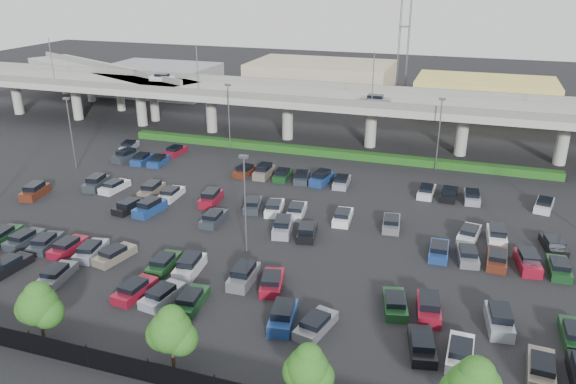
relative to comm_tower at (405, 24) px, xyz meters
The scene contains 10 objects.
ground 75.73m from the comm_tower, 93.09° to the right, with size 280.00×280.00×0.00m, color black.
overpass 43.10m from the comm_tower, 95.68° to the right, with size 150.00×13.00×15.80m.
on_ramp 64.67m from the comm_tower, 151.11° to the right, with size 50.93×30.13×8.80m.
hedge 51.42m from the comm_tower, 94.67° to the right, with size 66.00×1.60×1.10m, color #134213.
fence 103.13m from the comm_tower, 92.28° to the right, with size 70.00×0.10×2.00m.
tree_row 101.30m from the comm_tower, 91.88° to the right, with size 65.07×3.66×5.94m.
parked_cars 79.08m from the comm_tower, 93.43° to the right, with size 63.19×41.69×1.67m.
light_poles 73.06m from the comm_tower, 96.44° to the right, with size 66.90×48.38×10.30m.
distant_buildings 18.96m from the comm_tower, 55.50° to the right, with size 138.00×24.00×9.00m.
comm_tower is the anchor object (origin of this frame).
Camera 1 is at (19.96, -54.60, 26.66)m, focal length 35.00 mm.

